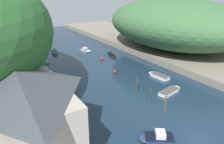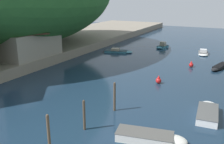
{
  "view_description": "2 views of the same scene",
  "coord_description": "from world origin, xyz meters",
  "px_view_note": "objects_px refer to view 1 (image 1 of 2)",
  "views": [
    {
      "loc": [
        -22.16,
        -13.79,
        18.53
      ],
      "look_at": [
        0.35,
        22.5,
        1.89
      ],
      "focal_mm": 35.0,
      "sensor_mm": 36.0,
      "label": 1
    },
    {
      "loc": [
        11.84,
        -4.99,
        10.93
      ],
      "look_at": [
        -2.29,
        22.28,
        1.71
      ],
      "focal_mm": 40.0,
      "sensor_mm": 36.0,
      "label": 2
    }
  ],
  "objects_px": {
    "boat_navy_launch": "(40,64)",
    "channel_buoy_far": "(102,59)",
    "person_on_quay": "(36,103)",
    "boat_open_rowboat": "(55,52)",
    "boat_yellow_tender": "(171,91)",
    "channel_buoy_near": "(115,72)",
    "waterfront_building": "(22,109)",
    "boat_near_quay": "(158,75)",
    "boat_cabin_cruiser": "(112,56)",
    "boat_mid_channel": "(156,137)",
    "boat_moored_right": "(86,50)",
    "boathouse_shed": "(12,77)"
  },
  "relations": [
    {
      "from": "boat_navy_launch",
      "to": "channel_buoy_far",
      "type": "bearing_deg",
      "value": 58.51
    },
    {
      "from": "person_on_quay",
      "to": "boat_open_rowboat",
      "type": "bearing_deg",
      "value": -25.05
    },
    {
      "from": "boat_yellow_tender",
      "to": "channel_buoy_far",
      "type": "distance_m",
      "value": 23.95
    },
    {
      "from": "boat_yellow_tender",
      "to": "boat_open_rowboat",
      "type": "bearing_deg",
      "value": -175.99
    },
    {
      "from": "channel_buoy_near",
      "to": "channel_buoy_far",
      "type": "relative_size",
      "value": 1.05
    },
    {
      "from": "waterfront_building",
      "to": "channel_buoy_far",
      "type": "height_order",
      "value": "waterfront_building"
    },
    {
      "from": "waterfront_building",
      "to": "boat_near_quay",
      "type": "xyz_separation_m",
      "value": [
        29.63,
        10.07,
        -5.91
      ]
    },
    {
      "from": "boat_cabin_cruiser",
      "to": "channel_buoy_far",
      "type": "relative_size",
      "value": 5.42
    },
    {
      "from": "boat_cabin_cruiser",
      "to": "channel_buoy_near",
      "type": "distance_m",
      "value": 13.09
    },
    {
      "from": "boat_mid_channel",
      "to": "boat_near_quay",
      "type": "distance_m",
      "value": 21.82
    },
    {
      "from": "boat_mid_channel",
      "to": "channel_buoy_far",
      "type": "height_order",
      "value": "boat_mid_channel"
    },
    {
      "from": "boat_mid_channel",
      "to": "boat_open_rowboat",
      "type": "xyz_separation_m",
      "value": [
        1.57,
        46.0,
        0.02
      ]
    },
    {
      "from": "boat_cabin_cruiser",
      "to": "boat_mid_channel",
      "type": "xyz_separation_m",
      "value": [
        -14.5,
        -33.93,
        0.14
      ]
    },
    {
      "from": "channel_buoy_far",
      "to": "person_on_quay",
      "type": "relative_size",
      "value": 0.63
    },
    {
      "from": "boat_navy_launch",
      "to": "boat_open_rowboat",
      "type": "bearing_deg",
      "value": 127.45
    },
    {
      "from": "boat_yellow_tender",
      "to": "boat_moored_right",
      "type": "bearing_deg",
      "value": 170.43
    },
    {
      "from": "boat_cabin_cruiser",
      "to": "boat_near_quay",
      "type": "distance_m",
      "value": 18.13
    },
    {
      "from": "boat_navy_launch",
      "to": "boat_moored_right",
      "type": "bearing_deg",
      "value": 96.4
    },
    {
      "from": "waterfront_building",
      "to": "boat_navy_launch",
      "type": "bearing_deg",
      "value": 73.39
    },
    {
      "from": "boat_navy_launch",
      "to": "channel_buoy_far",
      "type": "distance_m",
      "value": 16.19
    },
    {
      "from": "boat_moored_right",
      "to": "channel_buoy_far",
      "type": "relative_size",
      "value": 4.04
    },
    {
      "from": "waterfront_building",
      "to": "boat_yellow_tender",
      "type": "distance_m",
      "value": 27.28
    },
    {
      "from": "boat_navy_launch",
      "to": "boat_near_quay",
      "type": "relative_size",
      "value": 1.13
    },
    {
      "from": "waterfront_building",
      "to": "boat_near_quay",
      "type": "relative_size",
      "value": 2.74
    },
    {
      "from": "boat_open_rowboat",
      "to": "person_on_quay",
      "type": "relative_size",
      "value": 2.15
    },
    {
      "from": "boathouse_shed",
      "to": "boat_mid_channel",
      "type": "relative_size",
      "value": 2.19
    },
    {
      "from": "channel_buoy_near",
      "to": "boat_yellow_tender",
      "type": "bearing_deg",
      "value": -74.42
    },
    {
      "from": "boat_mid_channel",
      "to": "person_on_quay",
      "type": "bearing_deg",
      "value": 76.38
    },
    {
      "from": "boat_near_quay",
      "to": "boat_moored_right",
      "type": "bearing_deg",
      "value": 93.95
    },
    {
      "from": "waterfront_building",
      "to": "boathouse_shed",
      "type": "xyz_separation_m",
      "value": [
        1.13,
        15.5,
        -1.89
      ]
    },
    {
      "from": "boat_yellow_tender",
      "to": "boat_near_quay",
      "type": "xyz_separation_m",
      "value": [
        3.18,
        6.95,
        -0.0
      ]
    },
    {
      "from": "boat_cabin_cruiser",
      "to": "person_on_quay",
      "type": "height_order",
      "value": "person_on_quay"
    },
    {
      "from": "waterfront_building",
      "to": "boat_near_quay",
      "type": "height_order",
      "value": "waterfront_building"
    },
    {
      "from": "boat_cabin_cruiser",
      "to": "boat_moored_right",
      "type": "xyz_separation_m",
      "value": [
        -3.79,
        9.58,
        0.04
      ]
    },
    {
      "from": "boathouse_shed",
      "to": "channel_buoy_near",
      "type": "height_order",
      "value": "boathouse_shed"
    },
    {
      "from": "boat_near_quay",
      "to": "channel_buoy_far",
      "type": "height_order",
      "value": "channel_buoy_far"
    },
    {
      "from": "boat_near_quay",
      "to": "channel_buoy_far",
      "type": "relative_size",
      "value": 5.01
    },
    {
      "from": "boat_near_quay",
      "to": "boat_open_rowboat",
      "type": "xyz_separation_m",
      "value": [
        -13.46,
        30.18,
        0.06
      ]
    },
    {
      "from": "boat_moored_right",
      "to": "boat_open_rowboat",
      "type": "height_order",
      "value": "boat_open_rowboat"
    },
    {
      "from": "boat_open_rowboat",
      "to": "boat_cabin_cruiser",
      "type": "bearing_deg",
      "value": 147.59
    },
    {
      "from": "boat_moored_right",
      "to": "channel_buoy_far",
      "type": "xyz_separation_m",
      "value": [
        -0.35,
        -10.75,
        0.12
      ]
    },
    {
      "from": "boat_yellow_tender",
      "to": "channel_buoy_near",
      "type": "distance_m",
      "value": 14.21
    },
    {
      "from": "waterfront_building",
      "to": "channel_buoy_far",
      "type": "relative_size",
      "value": 13.71
    },
    {
      "from": "boathouse_shed",
      "to": "channel_buoy_near",
      "type": "xyz_separation_m",
      "value": [
        21.51,
        1.3,
        -3.93
      ]
    },
    {
      "from": "boathouse_shed",
      "to": "boat_navy_launch",
      "type": "relative_size",
      "value": 1.75
    },
    {
      "from": "boat_navy_launch",
      "to": "boat_mid_channel",
      "type": "bearing_deg",
      "value": -6.4
    },
    {
      "from": "boat_near_quay",
      "to": "boat_cabin_cruiser",
      "type": "bearing_deg",
      "value": 86.76
    },
    {
      "from": "boat_cabin_cruiser",
      "to": "boat_open_rowboat",
      "type": "height_order",
      "value": "boat_open_rowboat"
    },
    {
      "from": "boat_open_rowboat",
      "to": "waterfront_building",
      "type": "bearing_deg",
      "value": 78.74
    },
    {
      "from": "boat_navy_launch",
      "to": "boat_yellow_tender",
      "type": "height_order",
      "value": "boat_navy_launch"
    }
  ]
}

